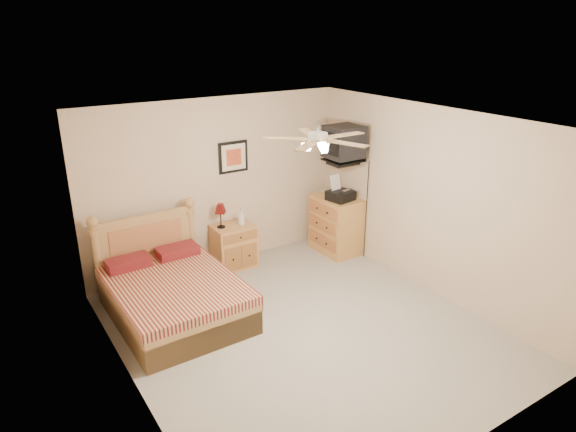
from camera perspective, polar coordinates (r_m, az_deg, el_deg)
name	(u,v)px	position (r m, az deg, el deg)	size (l,w,h in m)	color
floor	(304,330)	(6.30, 1.78, -12.56)	(4.50, 4.50, 0.00)	#9D988D
ceiling	(307,122)	(5.35, 2.08, 10.42)	(4.00, 4.50, 0.04)	white
wall_back	(217,184)	(7.55, -7.89, 3.55)	(4.00, 0.04, 2.50)	beige
wall_front	(472,329)	(4.28, 19.80, -11.73)	(4.00, 0.04, 2.50)	beige
wall_left	(126,280)	(4.95, -17.60, -6.82)	(0.04, 4.50, 2.50)	beige
wall_right	(430,202)	(6.98, 15.53, 1.52)	(0.04, 4.50, 2.50)	beige
bed	(173,274)	(6.41, -12.66, -6.29)	(1.41, 1.85, 1.20)	#B2844B
nightstand	(234,246)	(7.71, -6.04, -3.33)	(0.60, 0.45, 0.65)	#B66C3C
table_lamp	(221,216)	(7.48, -7.50, 0.03)	(0.20, 0.20, 0.36)	#540A0A
lotion_bottle	(241,217)	(7.55, -5.22, -0.09)	(0.10, 0.10, 0.26)	silver
framed_picture	(233,157)	(7.55, -6.11, 6.54)	(0.46, 0.04, 0.46)	black
dresser	(336,224)	(8.17, 5.37, -0.94)	(0.53, 0.77, 0.91)	#C68344
fax_machine	(341,188)	(7.84, 5.89, 3.09)	(0.36, 0.38, 0.38)	black
magazine_lower	(326,193)	(8.17, 4.21, 2.58)	(0.19, 0.26, 0.02)	tan
magazine_upper	(327,191)	(8.17, 4.32, 2.75)	(0.20, 0.27, 0.02)	tan
wall_tv	(352,143)	(7.58, 7.10, 8.03)	(0.56, 0.46, 0.58)	black
ceiling_fan	(318,139)	(5.22, 3.34, 8.57)	(1.14, 1.14, 0.28)	white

